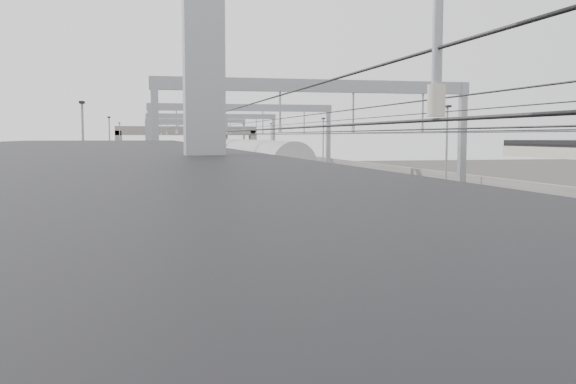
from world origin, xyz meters
name	(u,v)px	position (x,y,z in m)	size (l,w,h in m)	color
platform_left	(127,203)	(-8.00, 45.00, 0.50)	(4.00, 120.00, 1.00)	black
platform_right	(338,199)	(8.00, 45.00, 0.50)	(4.00, 120.00, 1.00)	black
tracks	(236,207)	(0.00, 45.00, 0.05)	(11.40, 140.00, 0.20)	black
overhead_line	(225,127)	(0.00, 51.62, 6.14)	(13.00, 140.00, 6.60)	gray
overbridge	(187,136)	(0.00, 100.00, 5.31)	(22.00, 2.20, 6.90)	slate
wall_left	(80,189)	(-11.20, 45.00, 1.60)	(0.30, 120.00, 3.20)	slate
wall_right	(377,184)	(11.20, 45.00, 1.60)	(0.30, 120.00, 3.20)	slate
train	(243,176)	(1.50, 51.59, 2.00)	(2.56, 46.69, 4.06)	maroon
signal_green	(158,162)	(-5.20, 71.46, 2.42)	(0.32, 0.32, 3.48)	black
signal_red_near	(241,164)	(3.20, 63.65, 2.42)	(0.32, 0.32, 3.48)	black
signal_red_far	(248,161)	(5.40, 73.07, 2.42)	(0.32, 0.32, 3.48)	black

